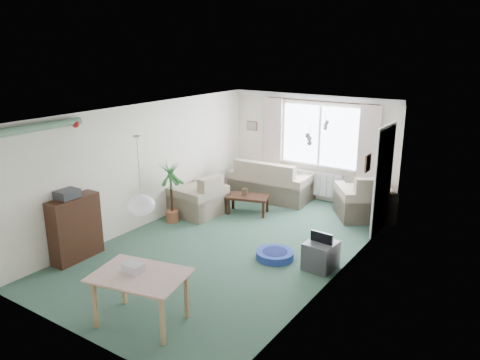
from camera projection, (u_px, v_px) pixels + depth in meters
The scene contains 25 objects.
ground at pixel (231, 245), 8.38m from camera, with size 6.50×6.50×0.00m, color #325343.
window at pixel (320, 136), 10.42m from camera, with size 1.80×0.03×1.30m, color white.
curtain_rod at pixel (320, 101), 10.14m from camera, with size 2.60×0.03×0.03m, color black.
curtain_left at pixel (273, 141), 11.02m from camera, with size 0.45×0.08×2.00m, color beige.
curtain_right at pixel (368, 153), 9.80m from camera, with size 0.45×0.08×2.00m, color beige.
radiator at pixel (317, 183), 10.70m from camera, with size 1.20×0.10×0.55m, color white.
doorway at pixel (384, 180), 8.79m from camera, with size 0.03×0.95×2.00m, color black.
pendant_lamp at pixel (141, 205), 6.01m from camera, with size 0.36×0.36×0.36m, color white.
tinsel_garland at pixel (35, 128), 6.92m from camera, with size 1.60×1.60×0.12m, color #196626.
bauble_cluster_a at pixel (325, 122), 7.78m from camera, with size 0.20×0.20×0.20m, color silver.
bauble_cluster_b at pixel (310, 135), 6.66m from camera, with size 0.20×0.20×0.20m, color silver.
wall_picture_back at pixel (252, 126), 11.37m from camera, with size 0.28×0.03×0.22m, color brown.
wall_picture_right at pixel (368, 163), 7.84m from camera, with size 0.03×0.24×0.30m, color brown.
sofa at pixel (272, 179), 10.84m from camera, with size 1.84×0.97×0.92m, color beige.
armchair_corner at pixel (365, 195), 9.63m from camera, with size 1.05×1.00×0.94m, color #BEAA8F.
armchair_left at pixel (198, 194), 9.82m from camera, with size 0.98×0.93×0.88m, color beige.
coffee_table at pixel (248, 204), 9.91m from camera, with size 0.86×0.48×0.39m, color black.
photo_frame at pixel (245, 192), 9.86m from camera, with size 0.12×0.02×0.16m, color #513929.
bookshelf at pixel (75, 228), 7.72m from camera, with size 0.30×0.89×1.08m, color black.
hifi_box at pixel (67, 194), 7.51m from camera, with size 0.28×0.35×0.14m, color #303034.
houseplant at pixel (171, 192), 9.32m from camera, with size 0.54×0.54×1.27m, color #255B1F.
dining_table at pixel (142, 299), 5.98m from camera, with size 1.07×0.72×0.67m, color tan.
gift_box at pixel (133, 268), 5.95m from camera, with size 0.25×0.18×0.12m, color silver.
tv_cube at pixel (321, 255), 7.47m from camera, with size 0.45×0.49×0.45m, color #303034.
pet_bed at pixel (275, 255), 7.86m from camera, with size 0.64×0.64×0.13m, color #1F4E91.
Camera 1 is at (4.41, -6.32, 3.49)m, focal length 35.00 mm.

